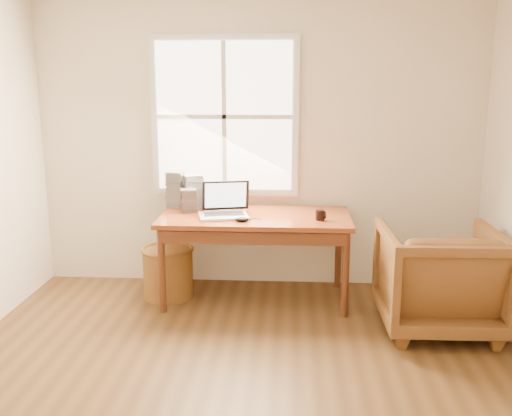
% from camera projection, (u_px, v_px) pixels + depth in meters
% --- Properties ---
extents(room_shell, '(4.04, 4.54, 2.64)m').
position_uv_depth(room_shell, '(232.00, 183.00, 3.11)').
color(room_shell, brown).
rests_on(room_shell, ground).
extents(desk, '(1.60, 0.80, 0.04)m').
position_uv_depth(desk, '(255.00, 217.00, 4.83)').
color(desk, brown).
rests_on(desk, room_shell).
extents(armchair, '(0.87, 0.90, 0.80)m').
position_uv_depth(armchair, '(439.00, 279.00, 4.31)').
color(armchair, brown).
rests_on(armchair, room_shell).
extents(wicker_stool, '(0.44, 0.44, 0.43)m').
position_uv_depth(wicker_stool, '(168.00, 273.00, 4.99)').
color(wicker_stool, brown).
rests_on(wicker_stool, room_shell).
extents(laptop, '(0.45, 0.46, 0.28)m').
position_uv_depth(laptop, '(223.00, 201.00, 4.72)').
color(laptop, silver).
rests_on(laptop, desk).
extents(mouse, '(0.12, 0.08, 0.04)m').
position_uv_depth(mouse, '(242.00, 219.00, 4.60)').
color(mouse, black).
rests_on(mouse, desk).
extents(coffee_mug, '(0.09, 0.09, 0.08)m').
position_uv_depth(coffee_mug, '(320.00, 215.00, 4.65)').
color(coffee_mug, black).
rests_on(coffee_mug, desk).
extents(cd_stack_a, '(0.19, 0.18, 0.30)m').
position_uv_depth(cd_stack_a, '(194.00, 192.00, 5.06)').
color(cd_stack_a, silver).
rests_on(cd_stack_a, desk).
extents(cd_stack_b, '(0.16, 0.15, 0.20)m').
position_uv_depth(cd_stack_b, '(189.00, 201.00, 4.92)').
color(cd_stack_b, '#28282D').
rests_on(cd_stack_b, desk).
extents(cd_stack_c, '(0.16, 0.15, 0.32)m').
position_uv_depth(cd_stack_c, '(176.00, 189.00, 5.10)').
color(cd_stack_c, '#9A9AA6').
rests_on(cd_stack_c, desk).
extents(cd_stack_d, '(0.19, 0.17, 0.20)m').
position_uv_depth(cd_stack_d, '(212.00, 198.00, 5.06)').
color(cd_stack_d, silver).
rests_on(cd_stack_d, desk).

